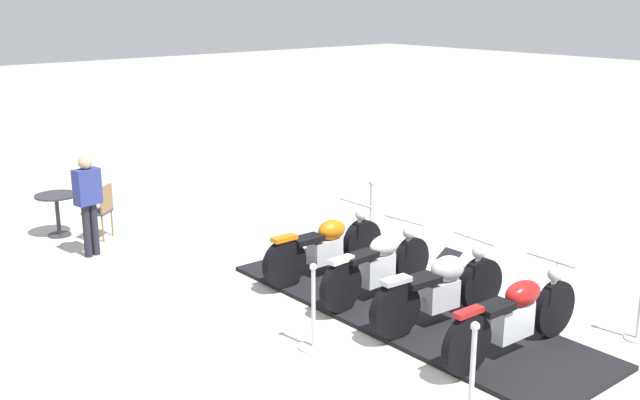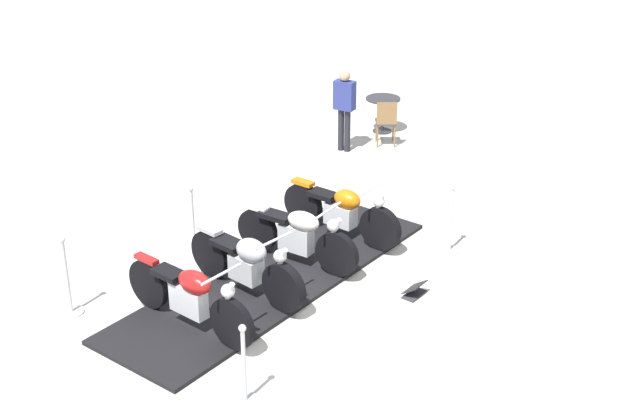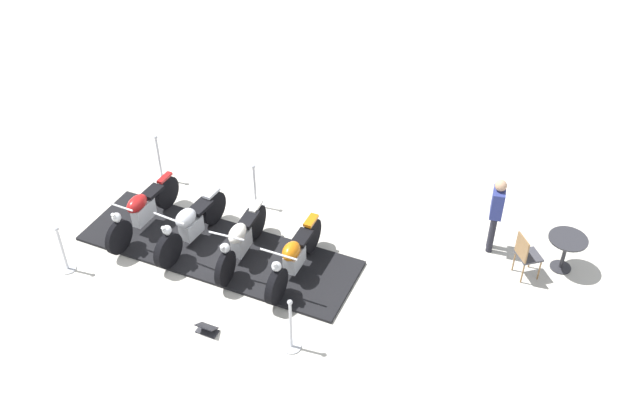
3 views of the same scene
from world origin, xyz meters
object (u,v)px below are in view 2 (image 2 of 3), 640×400
stanchion_right_rear (450,230)px  motorcycle_maroon (190,295)px  info_placard (415,291)px  motorcycle_cream (298,234)px  cafe_table (383,106)px  motorcycle_copper (342,211)px  stanchion_left_mid (194,231)px  motorcycle_chrome (247,263)px  stanchion_right_front (244,376)px  stanchion_left_front (69,289)px  cafe_chair_near_table (386,120)px  bystander_person (344,103)px

stanchion_right_rear → motorcycle_maroon: bearing=68.6°
motorcycle_maroon → info_placard: motorcycle_maroon is taller
motorcycle_cream → cafe_table: bearing=107.6°
motorcycle_copper → stanchion_left_mid: stanchion_left_mid is taller
motorcycle_chrome → stanchion_left_mid: (1.60, -0.56, -0.20)m
stanchion_right_front → info_placard: stanchion_right_front is taller
motorcycle_maroon → stanchion_left_front: 1.76m
stanchion_left_front → cafe_chair_near_table: 7.88m
stanchion_right_front → info_placard: (-0.30, -3.22, -0.29)m
stanchion_left_front → cafe_table: size_ratio=1.57×
stanchion_left_mid → cafe_table: (0.62, -6.18, 0.24)m
stanchion_left_mid → cafe_table: size_ratio=1.45×
motorcycle_maroon → info_placard: (-1.84, -2.53, -0.47)m
cafe_chair_near_table → motorcycle_maroon: bearing=155.3°
motorcycle_chrome → motorcycle_cream: motorcycle_chrome is taller
motorcycle_chrome → motorcycle_maroon: bearing=-84.9°
motorcycle_maroon → stanchion_right_front: (-1.54, 0.69, -0.18)m
motorcycle_maroon → stanchion_right_rear: bearing=70.6°
motorcycle_copper → cafe_table: size_ratio=2.97×
stanchion_left_mid → info_placard: (-3.45, -0.86, -0.25)m
stanchion_right_rear → cafe_chair_near_table: stanchion_right_rear is taller
stanchion_left_mid → stanchion_right_rear: stanchion_right_rear is taller
motorcycle_maroon → cafe_chair_near_table: (1.72, -7.20, 0.01)m
bystander_person → motorcycle_chrome: bearing=13.2°
info_placard → cafe_table: 6.72m
motorcycle_cream → stanchion_left_mid: bearing=-165.2°
stanchion_right_front → bystander_person: size_ratio=0.63×
stanchion_left_mid → bystander_person: bystander_person is taller
cafe_chair_near_table → motorcycle_chrome: bearing=157.6°
motorcycle_cream → stanchion_left_mid: 1.71m
motorcycle_cream → stanchion_right_front: (-1.54, 2.91, -0.17)m
stanchion_left_mid → bystander_person: bearing=-82.7°
stanchion_right_front → cafe_table: size_ratio=1.41×
motorcycle_maroon → cafe_table: 8.16m
motorcycle_maroon → stanchion_right_front: motorcycle_maroon is taller
cafe_table → stanchion_right_rear: bearing=134.5°
motorcycle_copper → stanchion_right_rear: size_ratio=1.96×
stanchion_right_rear → stanchion_right_front: (0.03, 4.69, 0.00)m
cafe_table → bystander_person: bystander_person is taller
cafe_chair_near_table → bystander_person: size_ratio=0.57×
stanchion_left_front → cafe_table: (0.61, -8.53, 0.18)m
motorcycle_maroon → cafe_chair_near_table: 7.41m
motorcycle_copper → stanchion_left_front: (1.63, 4.00, -0.13)m
stanchion_right_front → cafe_chair_near_table: bearing=-67.6°
motorcycle_chrome → stanchion_left_front: size_ratio=1.87×
stanchion_left_mid → cafe_chair_near_table: bearing=-88.9°
motorcycle_chrome → stanchion_right_rear: size_ratio=1.94×
stanchion_left_front → stanchion_right_rear: stanchion_left_front is taller
motorcycle_cream → stanchion_left_mid: size_ratio=1.98×
motorcycle_chrome → bystander_person: 5.83m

